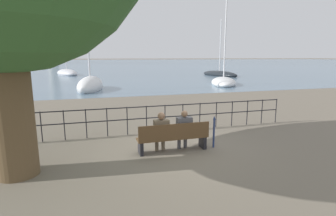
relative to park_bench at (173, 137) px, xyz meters
The scene contains 12 objects.
ground_plane 0.45m from the park_bench, 90.00° to the left, with size 1000.00×1000.00×0.00m, color #706656.
harbor_water 161.64m from the park_bench, 90.00° to the left, with size 600.00×300.00×0.01m.
park_bench is the anchor object (origin of this frame).
seated_person_left 0.44m from the park_bench, 167.68° to the left, with size 0.45×0.35×1.24m.
seated_person_right 0.44m from the park_bench, 12.23° to the left, with size 0.46×0.35×1.25m.
promenade_railing 2.19m from the park_bench, 90.00° to the left, with size 10.88×0.04×1.05m.
closed_umbrella 1.35m from the park_bench, ahead, with size 0.09×0.09×1.03m.
sailboat_0 16.76m from the park_bench, 97.81° to the left, with size 3.03×5.92×8.05m.
sailboat_2 34.09m from the park_bench, 60.07° to the left, with size 3.59×8.29×8.71m.
sailboat_3 38.56m from the park_bench, 98.55° to the left, with size 4.68×7.48×7.55m.
sailboat_4 20.58m from the park_bench, 57.38° to the left, with size 4.79×6.53×8.91m.
harbor_lighthouse 132.37m from the park_bench, 98.05° to the left, with size 4.85×4.85×29.42m.
Camera 1 is at (-2.34, -7.28, 2.83)m, focal length 28.00 mm.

